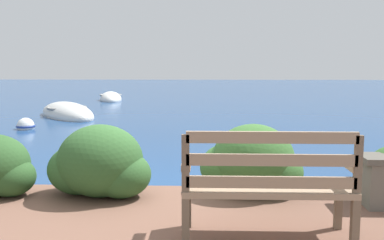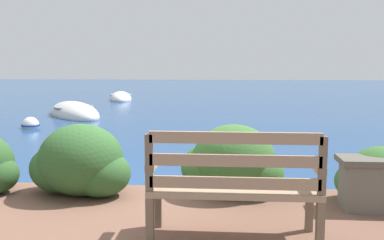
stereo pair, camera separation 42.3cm
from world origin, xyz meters
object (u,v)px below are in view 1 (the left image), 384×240
Objects in this scene: park_bench at (268,183)px; rowboat_nearest at (67,114)px; rowboat_mid at (111,99)px; mooring_buoy at (26,126)px.

rowboat_nearest is (-4.88, 9.89, -0.64)m from park_bench.
park_bench is 11.05m from rowboat_nearest.
rowboat_mid is 8.70m from mooring_buoy.
mooring_buoy is at bearing 130.06° from park_bench.
rowboat_nearest is at bearing 121.27° from park_bench.
rowboat_nearest reaches higher than mooring_buoy.
mooring_buoy is at bearing -15.50° from rowboat_mid.
rowboat_mid is 5.43× the size of mooring_buoy.
park_bench is 0.53× the size of rowboat_mid.
rowboat_nearest is 2.64m from mooring_buoy.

